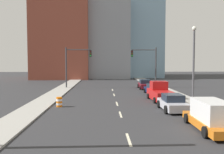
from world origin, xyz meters
TOP-DOWN VIEW (x-y plane):
  - sidewalk_left at (-7.88, 44.10)m, footprint 2.62×88.20m
  - sidewalk_right at (7.88, 44.10)m, footprint 2.62×88.20m
  - lane_stripe_at_8m at (0.00, 7.78)m, footprint 0.16×2.40m
  - lane_stripe_at_14m at (0.00, 14.46)m, footprint 0.16×2.40m
  - lane_stripe_at_20m at (0.00, 19.70)m, footprint 0.16×2.40m
  - lane_stripe_at_27m at (0.00, 26.62)m, footprint 0.16×2.40m
  - lane_stripe_at_32m at (0.00, 32.37)m, footprint 0.16×2.40m
  - building_brick_left at (-12.02, 60.80)m, footprint 14.00×16.00m
  - building_office_center at (-0.71, 64.80)m, footprint 12.00×20.00m
  - building_glass_right at (8.26, 68.80)m, footprint 13.00×20.00m
  - traffic_signal_left at (-6.39, 35.45)m, footprint 4.32×0.35m
  - traffic_signal_right at (6.23, 35.45)m, footprint 4.32×0.35m
  - traffic_barrel at (-5.71, 18.16)m, footprint 0.56×0.56m
  - street_lamp at (7.70, 18.87)m, footprint 0.44×0.44m
  - box_truck_orange at (5.46, 9.46)m, footprint 2.32×5.74m
  - sedan_silver at (4.81, 15.93)m, footprint 2.14×4.50m
  - pickup_truck_red at (4.98, 21.67)m, footprint 2.43×5.29m
  - sedan_navy at (5.41, 27.42)m, footprint 2.17×4.68m
  - sedan_maroon at (5.32, 33.88)m, footprint 2.19×4.66m

SIDE VIEW (x-z plane):
  - lane_stripe_at_8m at x=0.00m, z-range 0.00..0.01m
  - lane_stripe_at_14m at x=0.00m, z-range 0.00..0.01m
  - lane_stripe_at_20m at x=0.00m, z-range 0.00..0.01m
  - lane_stripe_at_27m at x=0.00m, z-range 0.00..0.01m
  - lane_stripe_at_32m at x=0.00m, z-range 0.00..0.01m
  - sidewalk_left at x=-7.88m, z-range 0.00..0.12m
  - sidewalk_right at x=7.88m, z-range 0.00..0.12m
  - traffic_barrel at x=-5.71m, z-range 0.00..0.95m
  - sedan_navy at x=5.41m, z-range -0.06..1.29m
  - sedan_maroon at x=5.32m, z-range -0.06..1.41m
  - sedan_silver at x=4.81m, z-range -0.06..1.42m
  - pickup_truck_red at x=4.98m, z-range -0.21..1.93m
  - box_truck_orange at x=5.46m, z-range -0.04..1.89m
  - traffic_signal_left at x=-6.39m, z-range 0.97..7.71m
  - traffic_signal_right at x=6.23m, z-range 0.97..7.71m
  - street_lamp at x=7.70m, z-range 0.66..8.58m
  - building_office_center at x=-0.71m, z-range 0.00..20.10m
  - building_brick_left at x=-12.02m, z-range 0.00..21.01m
  - building_glass_right at x=8.26m, z-range 0.00..38.61m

